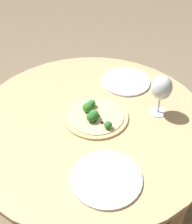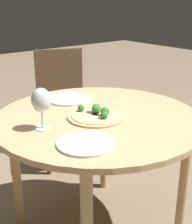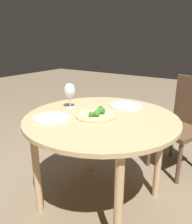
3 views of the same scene
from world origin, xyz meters
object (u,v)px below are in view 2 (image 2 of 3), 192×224
object	(u,v)px
chair	(63,103)
plate_far	(86,143)
pizza	(96,115)
wine_glass	(41,101)
plate_near	(69,99)

from	to	relation	value
chair	plate_far	world-z (taller)	chair
pizza	wine_glass	xyz separation A→B (m)	(-0.27, 0.05, 0.12)
pizza	plate_far	world-z (taller)	pizza
chair	wine_glass	size ratio (longest dim) A/B	4.68
chair	wine_glass	bearing A→B (deg)	-105.59
plate_far	wine_glass	bearing A→B (deg)	101.79
pizza	plate_near	world-z (taller)	pizza
plate_near	plate_far	world-z (taller)	same
chair	plate_far	size ratio (longest dim) A/B	3.74
pizza	plate_near	size ratio (longest dim) A/B	1.10
pizza	plate_near	bearing A→B (deg)	80.07
wine_glass	plate_near	size ratio (longest dim) A/B	0.74
pizza	wine_glass	world-z (taller)	wine_glass
wine_glass	plate_near	distance (m)	0.45
plate_near	plate_far	bearing A→B (deg)	-117.86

